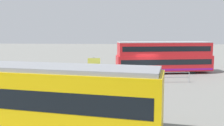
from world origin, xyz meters
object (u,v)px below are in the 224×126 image
object	(u,v)px
pedestrian_near_railing	(88,77)
tram_yellow	(15,97)
info_sign	(94,65)
double_decker_bus	(164,57)

from	to	relation	value
pedestrian_near_railing	tram_yellow	bearing A→B (deg)	79.98
tram_yellow	info_sign	xyz separation A→B (m)	(-2.11, -12.06, 0.05)
pedestrian_near_railing	double_decker_bus	bearing A→B (deg)	-132.87
tram_yellow	info_sign	bearing A→B (deg)	-99.94
double_decker_bus	pedestrian_near_railing	size ratio (longest dim) A/B	7.33
double_decker_bus	info_sign	world-z (taller)	double_decker_bus
pedestrian_near_railing	info_sign	distance (m)	1.97
info_sign	pedestrian_near_railing	bearing A→B (deg)	80.52
pedestrian_near_railing	info_sign	xyz separation A→B (m)	(-0.29, -1.73, 0.89)
double_decker_bus	pedestrian_near_railing	bearing A→B (deg)	47.13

